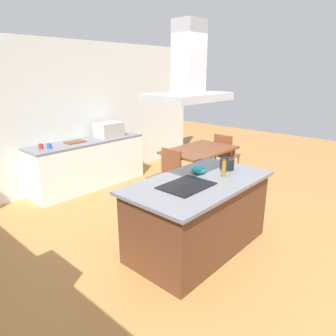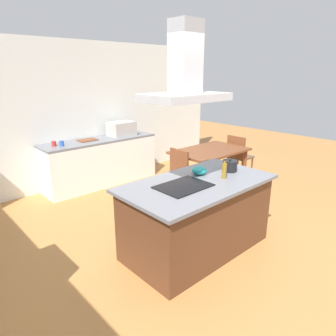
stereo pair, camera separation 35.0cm
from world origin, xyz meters
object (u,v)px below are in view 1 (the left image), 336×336
(olive_oil_bottle, at_px, (224,169))
(chair_at_left_end, at_px, (167,172))
(coffee_mug_blue, at_px, (49,146))
(chair_at_right_end, at_px, (225,152))
(cutting_board, at_px, (75,142))
(tea_kettle, at_px, (227,164))
(mixing_bowl, at_px, (198,170))
(coffee_mug_red, at_px, (41,146))
(countertop_microwave, at_px, (109,130))
(cooktop, at_px, (186,186))
(dining_table, at_px, (200,153))
(range_hood, at_px, (189,76))

(olive_oil_bottle, height_order, chair_at_left_end, olive_oil_bottle)
(olive_oil_bottle, height_order, coffee_mug_blue, olive_oil_bottle)
(olive_oil_bottle, relative_size, chair_at_right_end, 0.27)
(cutting_board, height_order, chair_at_right_end, cutting_board)
(tea_kettle, bearing_deg, cutting_board, 99.07)
(olive_oil_bottle, distance_m, mixing_bowl, 0.32)
(mixing_bowl, bearing_deg, coffee_mug_red, 104.85)
(countertop_microwave, height_order, coffee_mug_red, countertop_microwave)
(olive_oil_bottle, distance_m, coffee_mug_blue, 3.05)
(cooktop, distance_m, cutting_board, 2.95)
(countertop_microwave, xyz_separation_m, coffee_mug_blue, (-1.28, -0.04, -0.09))
(olive_oil_bottle, relative_size, coffee_mug_blue, 2.62)
(mixing_bowl, relative_size, chair_at_left_end, 0.21)
(chair_at_left_end, bearing_deg, dining_table, 0.00)
(tea_kettle, height_order, countertop_microwave, countertop_microwave)
(mixing_bowl, bearing_deg, cutting_board, 91.47)
(tea_kettle, distance_m, countertop_microwave, 2.90)
(dining_table, bearing_deg, cutting_board, 134.65)
(cutting_board, xyz_separation_m, dining_table, (1.62, -1.64, -0.24))
(tea_kettle, xyz_separation_m, mixing_bowl, (-0.40, 0.17, -0.02))
(countertop_microwave, distance_m, range_hood, 3.27)
(coffee_mug_red, height_order, cutting_board, coffee_mug_red)
(chair_at_left_end, xyz_separation_m, range_hood, (-1.09, -1.29, 1.59))
(cutting_board, height_order, chair_at_left_end, cutting_board)
(olive_oil_bottle, xyz_separation_m, coffee_mug_red, (-0.85, 3.04, -0.05))
(dining_table, bearing_deg, chair_at_left_end, -180.00)
(countertop_microwave, xyz_separation_m, chair_at_left_end, (-0.03, -1.59, -0.53))
(olive_oil_bottle, bearing_deg, tea_kettle, 23.55)
(cutting_board, bearing_deg, coffee_mug_blue, -170.16)
(countertop_microwave, bearing_deg, mixing_bowl, -103.85)
(dining_table, distance_m, chair_at_left_end, 0.93)
(tea_kettle, height_order, olive_oil_bottle, olive_oil_bottle)
(olive_oil_bottle, relative_size, cutting_board, 0.69)
(olive_oil_bottle, relative_size, countertop_microwave, 0.47)
(countertop_microwave, xyz_separation_m, dining_table, (0.88, -1.59, -0.37))
(dining_table, distance_m, range_hood, 2.78)
(tea_kettle, xyz_separation_m, cutting_board, (-0.47, 2.94, -0.06))
(cooktop, xyz_separation_m, cutting_board, (0.38, 2.93, 0.00))
(range_hood, bearing_deg, chair_at_left_end, 49.83)
(olive_oil_bottle, height_order, countertop_microwave, countertop_microwave)
(olive_oil_bottle, xyz_separation_m, dining_table, (1.43, 1.41, -0.33))
(coffee_mug_red, relative_size, range_hood, 0.10)
(range_hood, bearing_deg, countertop_microwave, 68.76)
(mixing_bowl, height_order, dining_table, mixing_bowl)
(dining_table, distance_m, chair_at_right_end, 0.93)
(olive_oil_bottle, bearing_deg, cooktop, 167.48)
(dining_table, height_order, chair_at_left_end, chair_at_left_end)
(olive_oil_bottle, relative_size, chair_at_left_end, 0.27)
(olive_oil_bottle, xyz_separation_m, cutting_board, (-0.19, 3.06, -0.09))
(countertop_microwave, relative_size, chair_at_left_end, 0.56)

